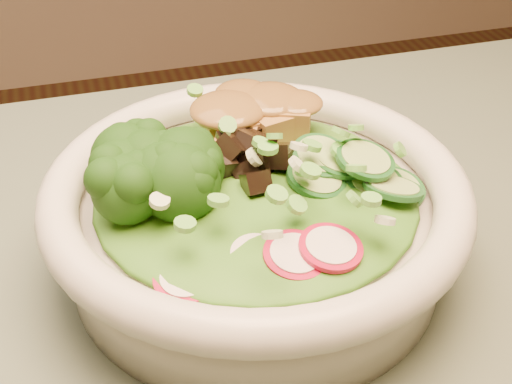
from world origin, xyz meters
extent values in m
cube|color=#485546|center=(0.00, 0.00, 0.73)|extent=(1.20, 0.80, 0.03)
cylinder|color=beige|center=(-0.03, 0.10, 0.78)|extent=(0.26, 0.26, 0.06)
torus|color=beige|center=(-0.03, 0.10, 0.81)|extent=(0.29, 0.29, 0.03)
ellipsoid|color=#2C5E13|center=(-0.03, 0.10, 0.81)|extent=(0.22, 0.22, 0.03)
ellipsoid|color=brown|center=(-0.02, 0.16, 0.84)|extent=(0.07, 0.06, 0.02)
camera|label=1|loc=(-0.14, -0.28, 1.09)|focal=50.00mm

